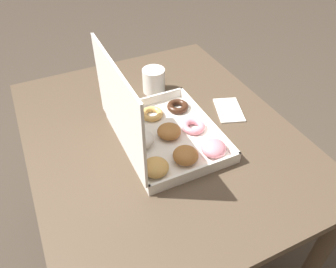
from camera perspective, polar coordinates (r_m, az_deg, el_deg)
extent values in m
plane|color=#42382D|center=(1.70, -1.00, -18.21)|extent=(8.00, 8.00, 0.00)
cube|color=#4C3D2D|center=(1.15, -1.41, -0.20)|extent=(1.07, 0.89, 0.03)
cylinder|color=#4C3D2D|center=(1.38, 24.38, -19.23)|extent=(0.06, 0.06, 0.69)
cylinder|color=#4C3D2D|center=(1.85, 3.72, 4.04)|extent=(0.06, 0.06, 0.69)
cylinder|color=#4C3D2D|center=(1.70, -20.46, -3.15)|extent=(0.06, 0.06, 0.69)
cube|color=silver|center=(1.11, 0.00, -0.56)|extent=(0.40, 0.31, 0.01)
cube|color=white|center=(1.16, 6.77, 2.34)|extent=(0.40, 0.01, 0.04)
cube|color=white|center=(1.06, -7.38, -2.07)|extent=(0.40, 0.01, 0.04)
cube|color=white|center=(0.98, 4.99, -6.69)|extent=(0.01, 0.31, 0.04)
cube|color=white|center=(1.24, -3.91, 5.67)|extent=(0.01, 0.31, 0.04)
cube|color=white|center=(0.96, -8.65, 4.71)|extent=(0.40, 0.01, 0.28)
ellipsoid|color=pink|center=(1.05, 7.94, -2.43)|extent=(0.08, 0.08, 0.04)
torus|color=pink|center=(1.14, 4.46, 1.31)|extent=(0.08, 0.08, 0.02)
torus|color=#381E11|center=(1.23, 1.71, 4.82)|extent=(0.08, 0.08, 0.02)
ellipsoid|color=#9E6633|center=(1.02, 3.08, -3.72)|extent=(0.08, 0.08, 0.05)
ellipsoid|color=#9E6633|center=(1.10, 0.20, 0.46)|extent=(0.08, 0.08, 0.04)
torus|color=tan|center=(1.19, -2.80, 3.52)|extent=(0.08, 0.08, 0.02)
ellipsoid|color=tan|center=(0.98, -2.17, -5.80)|extent=(0.08, 0.08, 0.04)
ellipsoid|color=white|center=(1.07, -4.57, -0.95)|extent=(0.08, 0.08, 0.04)
torus|color=white|center=(1.17, -6.86, 2.39)|extent=(0.08, 0.08, 0.02)
cylinder|color=white|center=(1.32, -2.49, 9.28)|extent=(0.09, 0.09, 0.10)
cylinder|color=black|center=(1.29, -2.55, 10.96)|extent=(0.07, 0.07, 0.01)
cube|color=white|center=(1.25, 10.56, 4.10)|extent=(0.17, 0.13, 0.01)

